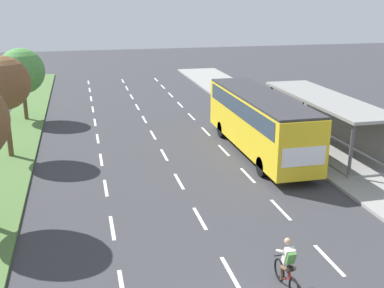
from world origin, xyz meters
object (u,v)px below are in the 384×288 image
object	(u,v)px
bus_shelter	(328,116)
median_tree_third	(3,83)
bus	(259,118)
cyclist	(287,267)
median_tree_fourth	(22,71)

from	to	relation	value
bus_shelter	median_tree_third	distance (m)	18.11
bus	cyclist	world-z (taller)	bus
cyclist	median_tree_fourth	distance (m)	25.30
bus	median_tree_third	world-z (taller)	median_tree_third
bus_shelter	bus	size ratio (longest dim) A/B	0.96
median_tree_third	bus_shelter	bearing A→B (deg)	-7.22
bus	median_tree_fourth	xyz separation A→B (m)	(-13.47, 10.63, 1.46)
bus	cyclist	xyz separation A→B (m)	(-3.88, -12.62, -1.28)
bus_shelter	median_tree_fourth	xyz separation A→B (m)	(-17.75, 10.55, 1.66)
cyclist	median_tree_fourth	world-z (taller)	median_tree_fourth
cyclist	median_tree_fourth	xyz separation A→B (m)	(-9.59, 23.25, 2.74)
cyclist	bus	bearing A→B (deg)	72.92
median_tree_fourth	bus	bearing A→B (deg)	-38.28
median_tree_third	median_tree_fourth	bearing A→B (deg)	89.51
median_tree_third	median_tree_fourth	size ratio (longest dim) A/B	1.10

